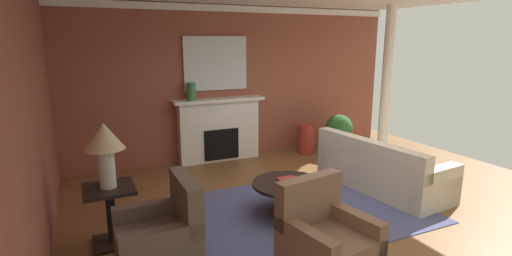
# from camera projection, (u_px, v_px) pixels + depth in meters

# --- Properties ---
(ground_plane) EXTENTS (8.52, 8.52, 0.00)m
(ground_plane) POSITION_uv_depth(u_px,v_px,m) (310.00, 208.00, 5.54)
(ground_plane) COLOR brown
(wall_fireplace) EXTENTS (7.16, 0.12, 3.01)m
(wall_fireplace) POSITION_uv_depth(u_px,v_px,m) (233.00, 83.00, 7.79)
(wall_fireplace) COLOR brown
(wall_fireplace) RESTS_ON ground_plane
(wall_window) EXTENTS (0.12, 6.31, 3.01)m
(wall_window) POSITION_uv_depth(u_px,v_px,m) (32.00, 121.00, 4.10)
(wall_window) COLOR brown
(wall_window) RESTS_ON ground_plane
(crown_moulding) EXTENTS (7.16, 0.08, 0.12)m
(crown_moulding) POSITION_uv_depth(u_px,v_px,m) (234.00, 9.00, 7.41)
(crown_moulding) COLOR white
(area_rug) EXTENTS (3.75, 2.41, 0.01)m
(area_rug) POSITION_uv_depth(u_px,v_px,m) (288.00, 213.00, 5.36)
(area_rug) COLOR #4C517A
(area_rug) RESTS_ON ground_plane
(fireplace) EXTENTS (1.80, 0.35, 1.24)m
(fireplace) POSITION_uv_depth(u_px,v_px,m) (219.00, 131.00, 7.64)
(fireplace) COLOR white
(fireplace) RESTS_ON ground_plane
(mantel_mirror) EXTENTS (1.27, 0.04, 1.02)m
(mantel_mirror) POSITION_uv_depth(u_px,v_px,m) (216.00, 63.00, 7.46)
(mantel_mirror) COLOR silver
(sofa) EXTENTS (1.13, 2.19, 0.85)m
(sofa) POSITION_uv_depth(u_px,v_px,m) (380.00, 171.00, 6.17)
(sofa) COLOR beige
(sofa) RESTS_ON ground_plane
(armchair_near_window) EXTENTS (0.81, 0.81, 0.95)m
(armchair_near_window) POSITION_uv_depth(u_px,v_px,m) (161.00, 240.00, 4.03)
(armchair_near_window) COLOR brown
(armchair_near_window) RESTS_ON ground_plane
(armchair_facing_fireplace) EXTENTS (0.93, 0.93, 0.95)m
(armchair_facing_fireplace) POSITION_uv_depth(u_px,v_px,m) (326.00, 244.00, 3.95)
(armchair_facing_fireplace) COLOR brown
(armchair_facing_fireplace) RESTS_ON ground_plane
(coffee_table) EXTENTS (1.00, 1.00, 0.45)m
(coffee_table) POSITION_uv_depth(u_px,v_px,m) (289.00, 190.00, 5.29)
(coffee_table) COLOR black
(coffee_table) RESTS_ON ground_plane
(side_table) EXTENTS (0.56, 0.56, 0.70)m
(side_table) POSITION_uv_depth(u_px,v_px,m) (111.00, 212.00, 4.48)
(side_table) COLOR black
(side_table) RESTS_ON ground_plane
(table_lamp) EXTENTS (0.44, 0.44, 0.75)m
(table_lamp) POSITION_uv_depth(u_px,v_px,m) (105.00, 143.00, 4.30)
(table_lamp) COLOR beige
(table_lamp) RESTS_ON side_table
(vase_mantel_left) EXTENTS (0.17, 0.17, 0.33)m
(vase_mantel_left) POSITION_uv_depth(u_px,v_px,m) (191.00, 92.00, 7.19)
(vase_mantel_left) COLOR #33703D
(vase_mantel_left) RESTS_ON fireplace
(vase_tall_corner) EXTENTS (0.36, 0.36, 0.62)m
(vase_tall_corner) POSITION_uv_depth(u_px,v_px,m) (306.00, 139.00, 8.19)
(vase_tall_corner) COLOR #9E3328
(vase_tall_corner) RESTS_ON ground_plane
(book_red_cover) EXTENTS (0.26, 0.19, 0.04)m
(book_red_cover) POSITION_uv_depth(u_px,v_px,m) (298.00, 179.00, 5.33)
(book_red_cover) COLOR maroon
(book_red_cover) RESTS_ON coffee_table
(book_art_folio) EXTENTS (0.26, 0.21, 0.03)m
(book_art_folio) POSITION_uv_depth(u_px,v_px,m) (288.00, 180.00, 5.22)
(book_art_folio) COLOR maroon
(book_art_folio) RESTS_ON coffee_table
(potted_plant) EXTENTS (0.56, 0.56, 0.83)m
(potted_plant) POSITION_uv_depth(u_px,v_px,m) (339.00, 131.00, 8.12)
(potted_plant) COLOR #A8754C
(potted_plant) RESTS_ON ground_plane
(column_white) EXTENTS (0.20, 0.20, 3.01)m
(column_white) POSITION_uv_depth(u_px,v_px,m) (386.00, 83.00, 7.80)
(column_white) COLOR white
(column_white) RESTS_ON ground_plane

